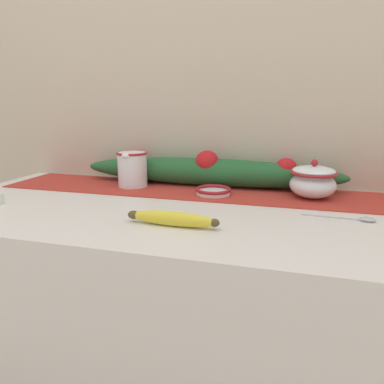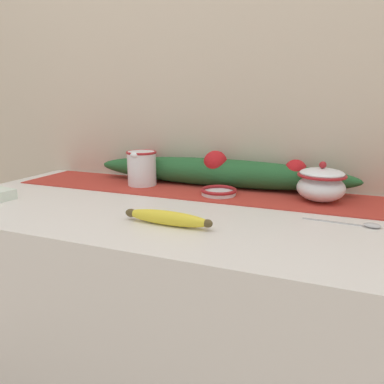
{
  "view_description": "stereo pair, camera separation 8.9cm",
  "coord_description": "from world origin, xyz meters",
  "views": [
    {
      "loc": [
        0.25,
        -0.86,
        1.14
      ],
      "look_at": [
        0.02,
        -0.03,
        0.93
      ],
      "focal_mm": 32.0,
      "sensor_mm": 36.0,
      "label": 1
    },
    {
      "loc": [
        0.33,
        -0.83,
        1.14
      ],
      "look_at": [
        0.02,
        -0.03,
        0.93
      ],
      "focal_mm": 32.0,
      "sensor_mm": 36.0,
      "label": 2
    }
  ],
  "objects": [
    {
      "name": "small_dish",
      "position": [
        0.04,
        0.15,
        0.89
      ],
      "size": [
        0.11,
        0.11,
        0.02
      ],
      "color": "white",
      "rests_on": "countertop"
    },
    {
      "name": "table_runner",
      "position": [
        0.0,
        0.18,
        0.88
      ],
      "size": [
        1.33,
        0.25,
        0.0
      ],
      "primitive_type": "cube",
      "color": "#B23328",
      "rests_on": "countertop"
    },
    {
      "name": "poinsettia_garland",
      "position": [
        -0.0,
        0.26,
        0.93
      ],
      "size": [
        0.9,
        0.1,
        0.12
      ],
      "color": "#235B2D",
      "rests_on": "countertop"
    },
    {
      "name": "sugar_bowl",
      "position": [
        0.33,
        0.18,
        0.93
      ],
      "size": [
        0.13,
        0.13,
        0.11
      ],
      "color": "white",
      "rests_on": "countertop"
    },
    {
      "name": "countertop",
      "position": [
        0.0,
        0.0,
        0.44
      ],
      "size": [
        1.45,
        0.63,
        0.88
      ],
      "primitive_type": "cube",
      "color": "silver",
      "rests_on": "ground_plane"
    },
    {
      "name": "spoon",
      "position": [
        0.44,
        0.0,
        0.88
      ],
      "size": [
        0.17,
        0.03,
        0.01
      ],
      "rotation": [
        0.0,
        0.0,
        -0.06
      ],
      "color": "#B7B7BC",
      "rests_on": "countertop"
    },
    {
      "name": "cream_pitcher",
      "position": [
        -0.24,
        0.18,
        0.94
      ],
      "size": [
        0.1,
        0.12,
        0.12
      ],
      "color": "white",
      "rests_on": "countertop"
    },
    {
      "name": "back_wall",
      "position": [
        0.0,
        0.34,
        1.2
      ],
      "size": [
        2.25,
        0.04,
        2.4
      ],
      "primitive_type": "cube",
      "color": "beige",
      "rests_on": "ground_plane"
    },
    {
      "name": "banana",
      "position": [
        0.01,
        -0.15,
        0.89
      ],
      "size": [
        0.22,
        0.04,
        0.03
      ],
      "rotation": [
        0.0,
        0.0,
        -0.03
      ],
      "color": "yellow",
      "rests_on": "countertop"
    }
  ]
}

